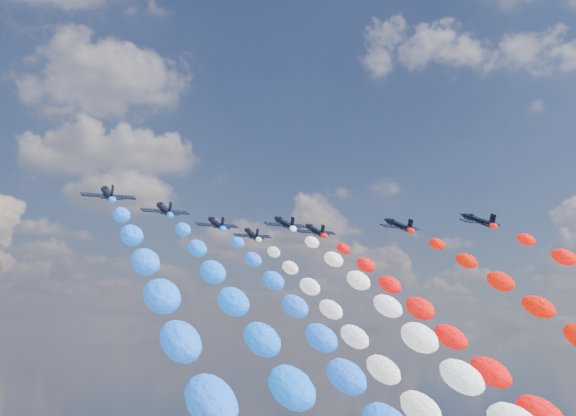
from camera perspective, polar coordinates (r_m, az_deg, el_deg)
name	(u,v)px	position (r m, az deg, el deg)	size (l,w,h in m)	color
jet_0	(108,194)	(115.46, -14.06, 1.10)	(8.25, 11.06, 2.44)	black
jet_1	(164,209)	(128.24, -9.75, -0.11)	(8.25, 11.06, 2.44)	black
jet_2	(216,223)	(143.79, -5.70, -1.23)	(8.25, 11.06, 2.44)	black
jet_3	(284,223)	(142.65, -0.29, -1.21)	(8.25, 11.06, 2.44)	black
jet_4	(252,234)	(159.30, -2.89, -2.08)	(8.25, 11.06, 2.44)	black
trail_4	(401,411)	(103.67, 8.96, -15.57)	(5.62, 117.99, 65.97)	silver
jet_5	(315,230)	(153.11, 2.16, -1.78)	(8.25, 11.06, 2.44)	black
trail_5	(516,416)	(100.76, 17.58, -15.42)	(5.62, 117.99, 65.97)	red
jet_6	(399,225)	(147.04, 8.76, -1.35)	(8.25, 11.06, 2.44)	black
jet_7	(479,220)	(143.86, 14.85, -0.95)	(8.25, 11.06, 2.44)	black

